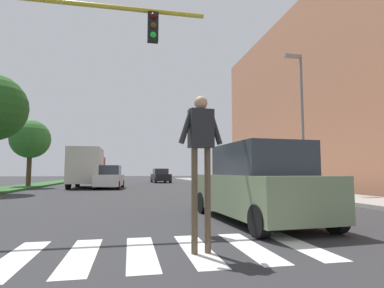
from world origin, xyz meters
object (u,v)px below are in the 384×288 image
Objects in this scene: sedan_midblock at (110,178)px; sedan_distant at (161,176)px; tree_distant at (30,139)px; suv_crossing at (257,185)px; truck_box_delivery at (87,167)px; street_lamp_right at (301,110)px; pedestrian_performer at (201,147)px.

sedan_distant is (5.09, 12.33, -0.04)m from sedan_midblock.
tree_distant reaches higher than suv_crossing.
tree_distant is at bearing 159.55° from sedan_midblock.
street_lamp_right is at bearing -42.07° from truck_box_delivery.
sedan_midblock is (-4.71, 16.80, -0.12)m from suv_crossing.
sedan_midblock is at bearing -112.44° from sedan_distant.
tree_distant is 1.18× the size of sedan_midblock.
suv_crossing is at bearing -74.35° from sedan_midblock.
sedan_midblock reaches higher than sedan_distant.
suv_crossing is (11.09, -19.18, -2.94)m from tree_distant.
suv_crossing is (2.11, 2.71, -0.73)m from pedestrian_performer.
pedestrian_performer reaches higher than sedan_distant.
truck_box_delivery reaches higher than pedestrian_performer.
sedan_midblock is at bearing -20.45° from tree_distant.
suv_crossing is at bearing -90.76° from sedan_distant.
street_lamp_right reaches higher than tree_distant.
pedestrian_performer reaches higher than sedan_midblock.
sedan_midblock is at bearing 138.02° from street_lamp_right.
truck_box_delivery is (-4.46, 21.21, -0.03)m from pedestrian_performer.
pedestrian_performer is 19.69m from sedan_midblock.
suv_crossing is at bearing 52.06° from pedestrian_performer.
sedan_distant is at bearing 56.79° from truck_box_delivery.
truck_box_delivery reaches higher than sedan_midblock.
street_lamp_right is 16.87m from truck_box_delivery.
truck_box_delivery is at bearing 137.93° from street_lamp_right.
pedestrian_performer is at bearing -67.69° from tree_distant.
street_lamp_right is at bearing -41.98° from sedan_midblock.
street_lamp_right reaches higher than pedestrian_performer.
pedestrian_performer is 0.53× the size of suv_crossing.
tree_distant is 15.50m from sedan_distant.
street_lamp_right is at bearing 52.05° from pedestrian_performer.
suv_crossing is at bearing -127.96° from street_lamp_right.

